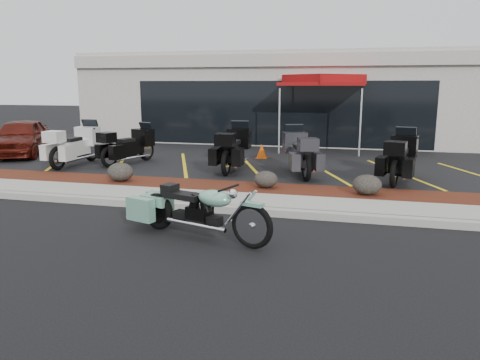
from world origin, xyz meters
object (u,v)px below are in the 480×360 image
(hero_cruiser, at_px, (252,219))
(touring_white, at_px, (91,140))
(popup_canopy, at_px, (323,82))
(traffic_cone, at_px, (262,151))
(parked_car, at_px, (21,137))

(hero_cruiser, height_order, touring_white, touring_white)
(hero_cruiser, relative_size, touring_white, 1.21)
(touring_white, relative_size, popup_canopy, 0.61)
(touring_white, bearing_deg, hero_cruiser, -131.39)
(traffic_cone, distance_m, popup_canopy, 4.04)
(popup_canopy, bearing_deg, parked_car, -177.61)
(parked_car, height_order, traffic_cone, parked_car)
(popup_canopy, bearing_deg, traffic_cone, -143.37)
(touring_white, relative_size, traffic_cone, 4.81)
(hero_cruiser, relative_size, parked_car, 0.76)
(parked_car, bearing_deg, traffic_cone, -14.67)
(hero_cruiser, xyz_separation_m, touring_white, (-6.92, 6.57, 0.34))
(hero_cruiser, bearing_deg, traffic_cone, 118.54)
(traffic_cone, bearing_deg, popup_canopy, 55.92)
(hero_cruiser, distance_m, parked_car, 12.40)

